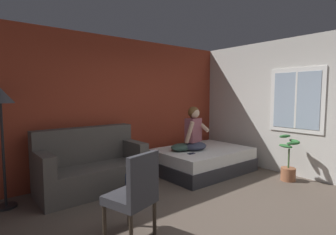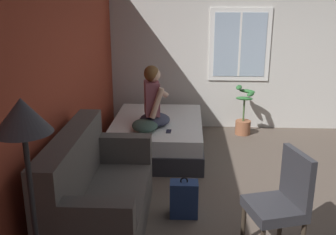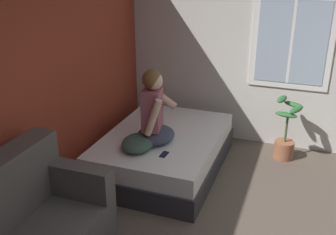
{
  "view_description": "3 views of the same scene",
  "coord_description": "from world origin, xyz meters",
  "px_view_note": "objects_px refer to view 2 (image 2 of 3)",
  "views": [
    {
      "loc": [
        -2.57,
        -1.97,
        1.6
      ],
      "look_at": [
        0.39,
        1.69,
        1.18
      ],
      "focal_mm": 28.0,
      "sensor_mm": 36.0,
      "label": 1
    },
    {
      "loc": [
        -4.32,
        1.26,
        2.28
      ],
      "look_at": [
        0.25,
        1.51,
        0.87
      ],
      "focal_mm": 42.0,
      "sensor_mm": 36.0,
      "label": 2
    },
    {
      "loc": [
        -2.78,
        0.16,
        2.53
      ],
      "look_at": [
        0.62,
        1.4,
        1.03
      ],
      "focal_mm": 42.0,
      "sensor_mm": 36.0,
      "label": 3
    }
  ],
  "objects_px": {
    "bed": "(158,135)",
    "backpack": "(184,199)",
    "cell_phone": "(169,131)",
    "floor_lamp": "(25,140)",
    "potted_plant": "(244,117)",
    "side_chair": "(282,200)",
    "throw_pillow": "(145,126)",
    "couch": "(97,196)",
    "person_seated": "(153,101)"
  },
  "relations": [
    {
      "from": "throw_pillow",
      "to": "potted_plant",
      "type": "distance_m",
      "value": 2.03
    },
    {
      "from": "couch",
      "to": "side_chair",
      "type": "distance_m",
      "value": 1.76
    },
    {
      "from": "bed",
      "to": "couch",
      "type": "bearing_deg",
      "value": 169.27
    },
    {
      "from": "side_chair",
      "to": "cell_phone",
      "type": "xyz_separation_m",
      "value": [
        1.95,
        1.12,
        -0.05
      ]
    },
    {
      "from": "couch",
      "to": "person_seated",
      "type": "xyz_separation_m",
      "value": [
        2.02,
        -0.39,
        0.44
      ]
    },
    {
      "from": "side_chair",
      "to": "floor_lamp",
      "type": "height_order",
      "value": "floor_lamp"
    },
    {
      "from": "couch",
      "to": "throw_pillow",
      "type": "height_order",
      "value": "couch"
    },
    {
      "from": "couch",
      "to": "backpack",
      "type": "height_order",
      "value": "couch"
    },
    {
      "from": "bed",
      "to": "backpack",
      "type": "distance_m",
      "value": 1.94
    },
    {
      "from": "couch",
      "to": "potted_plant",
      "type": "distance_m",
      "value": 3.56
    },
    {
      "from": "throw_pillow",
      "to": "bed",
      "type": "bearing_deg",
      "value": -16.13
    },
    {
      "from": "side_chair",
      "to": "throw_pillow",
      "type": "xyz_separation_m",
      "value": [
        1.99,
        1.46,
        0.02
      ]
    },
    {
      "from": "couch",
      "to": "potted_plant",
      "type": "height_order",
      "value": "couch"
    },
    {
      "from": "side_chair",
      "to": "potted_plant",
      "type": "bearing_deg",
      "value": -1.61
    },
    {
      "from": "cell_phone",
      "to": "floor_lamp",
      "type": "relative_size",
      "value": 0.08
    },
    {
      "from": "side_chair",
      "to": "potted_plant",
      "type": "relative_size",
      "value": 1.15
    },
    {
      "from": "bed",
      "to": "backpack",
      "type": "relative_size",
      "value": 4.19
    },
    {
      "from": "bed",
      "to": "person_seated",
      "type": "relative_size",
      "value": 2.19
    },
    {
      "from": "floor_lamp",
      "to": "throw_pillow",
      "type": "bearing_deg",
      "value": -7.61
    },
    {
      "from": "throw_pillow",
      "to": "potted_plant",
      "type": "xyz_separation_m",
      "value": [
        1.28,
        -1.55,
        -0.25
      ]
    },
    {
      "from": "person_seated",
      "to": "throw_pillow",
      "type": "xyz_separation_m",
      "value": [
        -0.26,
        0.1,
        -0.29
      ]
    },
    {
      "from": "side_chair",
      "to": "couch",
      "type": "bearing_deg",
      "value": 82.62
    },
    {
      "from": "person_seated",
      "to": "potted_plant",
      "type": "height_order",
      "value": "person_seated"
    },
    {
      "from": "bed",
      "to": "backpack",
      "type": "height_order",
      "value": "bed"
    },
    {
      "from": "bed",
      "to": "cell_phone",
      "type": "relative_size",
      "value": 13.34
    },
    {
      "from": "bed",
      "to": "couch",
      "type": "xyz_separation_m",
      "value": [
        -2.24,
        0.42,
        0.16
      ]
    },
    {
      "from": "bed",
      "to": "person_seated",
      "type": "xyz_separation_m",
      "value": [
        -0.22,
        0.04,
        0.6
      ]
    },
    {
      "from": "side_chair",
      "to": "throw_pillow",
      "type": "distance_m",
      "value": 2.47
    },
    {
      "from": "backpack",
      "to": "floor_lamp",
      "type": "bearing_deg",
      "value": 148.12
    },
    {
      "from": "couch",
      "to": "backpack",
      "type": "xyz_separation_m",
      "value": [
        0.35,
        -0.86,
        -0.2
      ]
    },
    {
      "from": "backpack",
      "to": "cell_phone",
      "type": "distance_m",
      "value": 1.42
    },
    {
      "from": "couch",
      "to": "person_seated",
      "type": "relative_size",
      "value": 1.95
    },
    {
      "from": "person_seated",
      "to": "couch",
      "type": "bearing_deg",
      "value": 169.17
    },
    {
      "from": "potted_plant",
      "to": "cell_phone",
      "type": "bearing_deg",
      "value": 137.49
    },
    {
      "from": "bed",
      "to": "floor_lamp",
      "type": "relative_size",
      "value": 1.13
    },
    {
      "from": "couch",
      "to": "backpack",
      "type": "bearing_deg",
      "value": -67.83
    },
    {
      "from": "floor_lamp",
      "to": "potted_plant",
      "type": "bearing_deg",
      "value": -24.58
    },
    {
      "from": "backpack",
      "to": "throw_pillow",
      "type": "distance_m",
      "value": 1.57
    },
    {
      "from": "cell_phone",
      "to": "potted_plant",
      "type": "distance_m",
      "value": 1.8
    },
    {
      "from": "backpack",
      "to": "bed",
      "type": "bearing_deg",
      "value": 12.98
    },
    {
      "from": "person_seated",
      "to": "cell_phone",
      "type": "bearing_deg",
      "value": -141.67
    },
    {
      "from": "person_seated",
      "to": "backpack",
      "type": "height_order",
      "value": "person_seated"
    },
    {
      "from": "potted_plant",
      "to": "throw_pillow",
      "type": "bearing_deg",
      "value": 129.66
    },
    {
      "from": "backpack",
      "to": "potted_plant",
      "type": "xyz_separation_m",
      "value": [
        2.7,
        -0.98,
        0.11
      ]
    },
    {
      "from": "cell_phone",
      "to": "floor_lamp",
      "type": "distance_m",
      "value": 3.17
    },
    {
      "from": "bed",
      "to": "throw_pillow",
      "type": "xyz_separation_m",
      "value": [
        -0.48,
        0.14,
        0.31
      ]
    },
    {
      "from": "cell_phone",
      "to": "side_chair",
      "type": "bearing_deg",
      "value": 121.54
    },
    {
      "from": "bed",
      "to": "side_chair",
      "type": "bearing_deg",
      "value": -151.83
    },
    {
      "from": "bed",
      "to": "person_seated",
      "type": "bearing_deg",
      "value": 170.19
    },
    {
      "from": "couch",
      "to": "potted_plant",
      "type": "xyz_separation_m",
      "value": [
        3.05,
        -1.84,
        -0.09
      ]
    }
  ]
}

